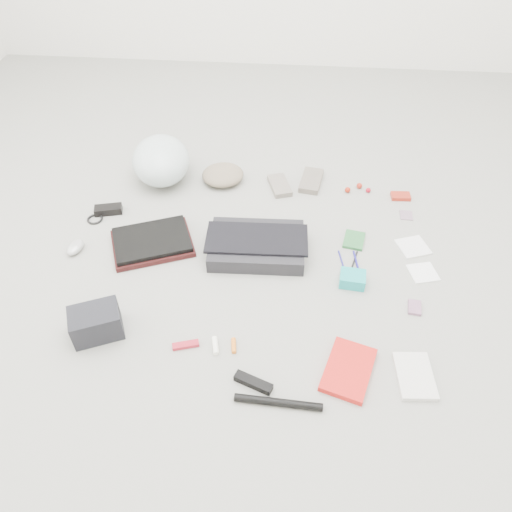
# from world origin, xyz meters

# --- Properties ---
(ground_plane) EXTENTS (4.00, 4.00, 0.00)m
(ground_plane) POSITION_xyz_m (0.00, 0.00, 0.00)
(ground_plane) COLOR gray
(messenger_bag) EXTENTS (0.41, 0.29, 0.07)m
(messenger_bag) POSITION_xyz_m (-0.00, 0.08, 0.03)
(messenger_bag) COLOR #232327
(messenger_bag) RESTS_ON ground_plane
(bag_flap) EXTENTS (0.43, 0.21, 0.01)m
(bag_flap) POSITION_xyz_m (-0.00, 0.08, 0.07)
(bag_flap) COLOR black
(bag_flap) RESTS_ON messenger_bag
(laptop_sleeve) EXTENTS (0.40, 0.36, 0.02)m
(laptop_sleeve) POSITION_xyz_m (-0.46, 0.08, 0.01)
(laptop_sleeve) COLOR #351010
(laptop_sleeve) RESTS_ON ground_plane
(laptop) EXTENTS (0.38, 0.33, 0.02)m
(laptop) POSITION_xyz_m (-0.46, 0.08, 0.03)
(laptop) COLOR black
(laptop) RESTS_ON laptop_sleeve
(bike_helmet) EXTENTS (0.36, 0.41, 0.21)m
(bike_helmet) POSITION_xyz_m (-0.52, 0.58, 0.11)
(bike_helmet) COLOR silver
(bike_helmet) RESTS_ON ground_plane
(beanie) EXTENTS (0.26, 0.25, 0.07)m
(beanie) POSITION_xyz_m (-0.22, 0.58, 0.04)
(beanie) COLOR #81715B
(beanie) RESTS_ON ground_plane
(mitten_left) EXTENTS (0.13, 0.19, 0.03)m
(mitten_left) POSITION_xyz_m (0.07, 0.55, 0.01)
(mitten_left) COLOR gray
(mitten_left) RESTS_ON ground_plane
(mitten_right) EXTENTS (0.13, 0.21, 0.03)m
(mitten_right) POSITION_xyz_m (0.22, 0.60, 0.01)
(mitten_right) COLOR slate
(mitten_right) RESTS_ON ground_plane
(power_brick) EXTENTS (0.13, 0.08, 0.03)m
(power_brick) POSITION_xyz_m (-0.71, 0.28, 0.02)
(power_brick) COLOR black
(power_brick) RESTS_ON ground_plane
(cable_coil) EXTENTS (0.08, 0.08, 0.01)m
(cable_coil) POSITION_xyz_m (-0.76, 0.22, 0.01)
(cable_coil) COLOR black
(cable_coil) RESTS_ON ground_plane
(mouse) EXTENTS (0.08, 0.11, 0.04)m
(mouse) POSITION_xyz_m (-0.78, 0.02, 0.02)
(mouse) COLOR #A7A7A7
(mouse) RESTS_ON ground_plane
(camera_bag) EXTENTS (0.21, 0.18, 0.11)m
(camera_bag) POSITION_xyz_m (-0.54, -0.40, 0.06)
(camera_bag) COLOR black
(camera_bag) RESTS_ON ground_plane
(multitool) EXTENTS (0.10, 0.05, 0.01)m
(multitool) POSITION_xyz_m (-0.21, -0.43, 0.01)
(multitool) COLOR maroon
(multitool) RESTS_ON ground_plane
(toiletry_tube_white) EXTENTS (0.04, 0.07, 0.02)m
(toiletry_tube_white) POSITION_xyz_m (-0.11, -0.43, 0.01)
(toiletry_tube_white) COLOR white
(toiletry_tube_white) RESTS_ON ground_plane
(toiletry_tube_orange) EXTENTS (0.03, 0.06, 0.02)m
(toiletry_tube_orange) POSITION_xyz_m (-0.04, -0.42, 0.01)
(toiletry_tube_orange) COLOR orange
(toiletry_tube_orange) RESTS_ON ground_plane
(u_lock) EXTENTS (0.14, 0.08, 0.03)m
(u_lock) POSITION_xyz_m (0.04, -0.57, 0.01)
(u_lock) COLOR black
(u_lock) RESTS_ON ground_plane
(bike_pump) EXTENTS (0.29, 0.04, 0.03)m
(bike_pump) POSITION_xyz_m (0.13, -0.63, 0.01)
(bike_pump) COLOR black
(bike_pump) RESTS_ON ground_plane
(book_red) EXTENTS (0.21, 0.26, 0.02)m
(book_red) POSITION_xyz_m (0.36, -0.49, 0.01)
(book_red) COLOR red
(book_red) RESTS_ON ground_plane
(book_white) EXTENTS (0.13, 0.19, 0.02)m
(book_white) POSITION_xyz_m (0.58, -0.49, 0.01)
(book_white) COLOR silver
(book_white) RESTS_ON ground_plane
(notepad) EXTENTS (0.11, 0.13, 0.01)m
(notepad) POSITION_xyz_m (0.41, 0.18, 0.01)
(notepad) COLOR #276331
(notepad) RESTS_ON ground_plane
(pen_blue) EXTENTS (0.03, 0.13, 0.01)m
(pen_blue) POSITION_xyz_m (0.36, 0.04, 0.00)
(pen_blue) COLOR navy
(pen_blue) RESTS_ON ground_plane
(pen_black) EXTENTS (0.04, 0.12, 0.01)m
(pen_black) POSITION_xyz_m (0.41, 0.05, 0.00)
(pen_black) COLOR black
(pen_black) RESTS_ON ground_plane
(pen_navy) EXTENTS (0.03, 0.16, 0.01)m
(pen_navy) POSITION_xyz_m (0.42, 0.03, 0.00)
(pen_navy) COLOR navy
(pen_navy) RESTS_ON ground_plane
(accordion_wallet) EXTENTS (0.11, 0.09, 0.05)m
(accordion_wallet) POSITION_xyz_m (0.39, -0.07, 0.03)
(accordion_wallet) COLOR #1AAAAC
(accordion_wallet) RESTS_ON ground_plane
(card_deck) EXTENTS (0.06, 0.08, 0.01)m
(card_deck) POSITION_xyz_m (0.62, -0.18, 0.01)
(card_deck) COLOR gray
(card_deck) RESTS_ON ground_plane
(napkin_top) EXTENTS (0.16, 0.16, 0.01)m
(napkin_top) POSITION_xyz_m (0.67, 0.16, 0.00)
(napkin_top) COLOR silver
(napkin_top) RESTS_ON ground_plane
(napkin_bottom) EXTENTS (0.13, 0.13, 0.01)m
(napkin_bottom) POSITION_xyz_m (0.69, 0.01, 0.00)
(napkin_bottom) COLOR white
(napkin_bottom) RESTS_ON ground_plane
(lollipop_a) EXTENTS (0.03, 0.03, 0.03)m
(lollipop_a) POSITION_xyz_m (0.40, 0.54, 0.01)
(lollipop_a) COLOR #A3220F
(lollipop_a) RESTS_ON ground_plane
(lollipop_b) EXTENTS (0.03, 0.03, 0.03)m
(lollipop_b) POSITION_xyz_m (0.46, 0.58, 0.01)
(lollipop_b) COLOR #A32214
(lollipop_b) RESTS_ON ground_plane
(lollipop_c) EXTENTS (0.03, 0.03, 0.02)m
(lollipop_c) POSITION_xyz_m (0.50, 0.55, 0.01)
(lollipop_c) COLOR #A60B1B
(lollipop_c) RESTS_ON ground_plane
(altoids_tin) EXTENTS (0.09, 0.06, 0.02)m
(altoids_tin) POSITION_xyz_m (0.65, 0.52, 0.01)
(altoids_tin) COLOR #A62819
(altoids_tin) RESTS_ON ground_plane
(stamp_sheet) EXTENTS (0.06, 0.07, 0.00)m
(stamp_sheet) POSITION_xyz_m (0.67, 0.38, 0.00)
(stamp_sheet) COLOR gray
(stamp_sheet) RESTS_ON ground_plane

